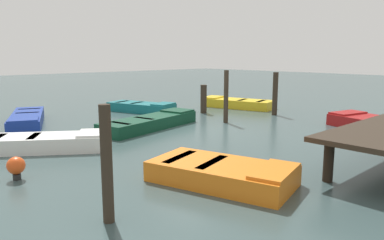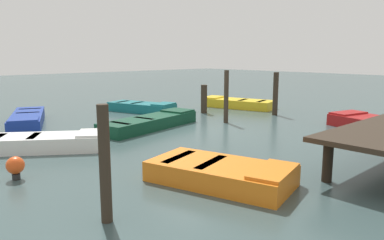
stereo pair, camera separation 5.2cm
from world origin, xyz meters
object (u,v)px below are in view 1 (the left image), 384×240
(rowboat_teal, at_px, (142,107))
(mooring_piling_far_right, at_px, (204,99))
(marker_buoy, at_px, (16,166))
(rowboat_blue, at_px, (27,119))
(mooring_piling_far_left, at_px, (107,165))
(mooring_piling_mid_right, at_px, (275,94))
(rowboat_red, at_px, (378,124))
(rowboat_yellow, at_px, (237,103))
(mooring_piling_near_left, at_px, (226,97))
(rowboat_white, at_px, (45,142))
(rowboat_dark_green, at_px, (151,122))
(rowboat_orange, at_px, (222,173))

(rowboat_teal, bearing_deg, mooring_piling_far_right, 23.28)
(marker_buoy, bearing_deg, rowboat_blue, -110.43)
(mooring_piling_far_left, relative_size, mooring_piling_mid_right, 1.01)
(rowboat_red, bearing_deg, rowboat_yellow, 7.45)
(rowboat_red, xyz_separation_m, marker_buoy, (10.63, -2.89, 0.07))
(rowboat_red, relative_size, rowboat_teal, 1.03)
(rowboat_yellow, bearing_deg, mooring_piling_near_left, 108.60)
(rowboat_white, distance_m, mooring_piling_mid_right, 9.42)
(rowboat_dark_green, distance_m, rowboat_red, 7.67)
(rowboat_white, height_order, mooring_piling_far_left, mooring_piling_far_left)
(rowboat_red, relative_size, rowboat_blue, 0.86)
(mooring_piling_mid_right, distance_m, marker_buoy, 10.81)
(rowboat_white, distance_m, mooring_piling_far_right, 7.76)
(rowboat_yellow, relative_size, rowboat_blue, 0.92)
(rowboat_dark_green, xyz_separation_m, rowboat_yellow, (-6.05, -1.32, 0.00))
(rowboat_blue, distance_m, mooring_piling_mid_right, 9.72)
(rowboat_blue, relative_size, mooring_piling_near_left, 2.00)
(rowboat_red, height_order, rowboat_orange, same)
(rowboat_yellow, distance_m, marker_buoy, 11.86)
(rowboat_dark_green, relative_size, mooring_piling_far_right, 3.36)
(rowboat_red, xyz_separation_m, mooring_piling_near_left, (2.75, -4.38, 0.76))
(rowboat_yellow, height_order, rowboat_teal, same)
(rowboat_dark_green, xyz_separation_m, rowboat_red, (-5.44, 5.40, 0.00))
(mooring_piling_far_left, xyz_separation_m, mooring_piling_far_right, (-8.49, -6.68, -0.29))
(rowboat_dark_green, bearing_deg, mooring_piling_far_left, -143.63)
(rowboat_orange, relative_size, mooring_piling_far_right, 2.50)
(rowboat_red, xyz_separation_m, mooring_piling_mid_right, (-0.08, -4.20, 0.68))
(rowboat_red, xyz_separation_m, mooring_piling_far_left, (10.23, 0.07, 0.68))
(rowboat_red, bearing_deg, rowboat_blue, 55.69)
(rowboat_blue, bearing_deg, marker_buoy, 2.18)
(mooring_piling_far_left, height_order, mooring_piling_mid_right, mooring_piling_far_left)
(rowboat_yellow, relative_size, rowboat_teal, 1.12)
(rowboat_teal, relative_size, mooring_piling_mid_right, 1.80)
(mooring_piling_mid_right, height_order, marker_buoy, mooring_piling_mid_right)
(rowboat_yellow, height_order, mooring_piling_far_left, mooring_piling_far_left)
(mooring_piling_far_right, bearing_deg, mooring_piling_far_left, 38.20)
(mooring_piling_far_right, xyz_separation_m, marker_buoy, (8.89, 3.72, -0.33))
(marker_buoy, bearing_deg, rowboat_yellow, -161.18)
(rowboat_white, relative_size, marker_buoy, 6.80)
(mooring_piling_near_left, relative_size, mooring_piling_far_right, 1.59)
(mooring_piling_near_left, xyz_separation_m, mooring_piling_far_right, (-1.01, -2.23, -0.36))
(mooring_piling_far_right, bearing_deg, marker_buoy, 22.69)
(mooring_piling_far_right, bearing_deg, mooring_piling_near_left, 65.56)
(mooring_piling_near_left, height_order, mooring_piling_far_right, mooring_piling_near_left)
(mooring_piling_far_left, distance_m, marker_buoy, 3.05)
(mooring_piling_mid_right, bearing_deg, rowboat_red, 88.87)
(rowboat_dark_green, bearing_deg, mooring_piling_mid_right, -24.76)
(rowboat_yellow, xyz_separation_m, mooring_piling_near_left, (3.35, 2.34, 0.76))
(rowboat_dark_green, xyz_separation_m, mooring_piling_near_left, (-2.69, 1.03, 0.76))
(rowboat_white, xyz_separation_m, mooring_piling_mid_right, (-9.37, 0.66, 0.68))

